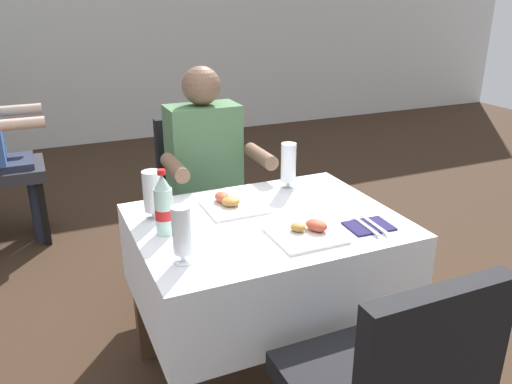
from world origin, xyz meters
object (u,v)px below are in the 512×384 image
Objects in this scene: chair_far_diner_seat at (205,198)px; beer_glass_right at (182,233)px; napkin_cutlery_set at (369,226)px; beer_glass_middle at (153,194)px; cola_bottle_primary at (164,206)px; seated_diner_far at (208,177)px; plate_near_camera at (307,232)px; main_dining_table at (266,260)px; beer_glass_left at (288,166)px; plate_far_diner at (231,204)px.

beer_glass_right is at bearing -111.87° from chair_far_diner_seat.
beer_glass_middle is at bearing 150.80° from napkin_cutlery_set.
cola_bottle_primary reaches higher than beer_glass_middle.
seated_diner_far is 5.04× the size of cola_bottle_primary.
seated_diner_far is at bearing 66.35° from beer_glass_right.
plate_near_camera is (0.08, -0.98, 0.21)m from chair_far_diner_seat.
beer_glass_middle reaches higher than main_dining_table.
beer_glass_left is at bearing 100.35° from napkin_cutlery_set.
chair_far_diner_seat is 4.88× the size of beer_glass_right.
seated_diner_far is at bearing 51.61° from beer_glass_middle.
beer_glass_left is at bearing 37.02° from beer_glass_right.
beer_glass_middle is 1.03× the size of napkin_cutlery_set.
napkin_cutlery_set is (0.72, -0.26, -0.10)m from cola_bottle_primary.
plate_near_camera is at bearing -38.19° from beer_glass_middle.
napkin_cutlery_set is (0.41, -0.40, -0.01)m from plate_far_diner.
chair_far_diner_seat is 3.88× the size of cola_bottle_primary.
beer_glass_right reaches higher than main_dining_table.
cola_bottle_primary is at bearing -117.84° from chair_far_diner_seat.
chair_far_diner_seat is 0.66m from plate_far_diner.
seated_diner_far is at bearing 59.05° from cola_bottle_primary.
beer_glass_middle is at bearing -171.89° from beer_glass_left.
beer_glass_right is 1.03× the size of napkin_cutlery_set.
main_dining_table is at bearing -90.00° from chair_far_diner_seat.
plate_far_diner is at bearing 49.89° from beer_glass_right.
cola_bottle_primary is (-0.38, -0.64, 0.15)m from seated_diner_far.
plate_far_diner is 1.20× the size of beer_glass_right.
beer_glass_right is at bearing -89.22° from beer_glass_middle.
napkin_cutlery_set is (0.34, -0.90, 0.05)m from seated_diner_far.
beer_glass_left is (0.32, 0.10, 0.09)m from plate_far_diner.
seated_diner_far is 0.50m from beer_glass_left.
main_dining_table is 0.47m from beer_glass_left.
plate_near_camera is 1.23× the size of beer_glass_middle.
beer_glass_left is 1.10× the size of napkin_cutlery_set.
plate_far_diner reaches higher than main_dining_table.
cola_bottle_primary is (0.00, 0.24, 0.00)m from beer_glass_right.
plate_far_diner is at bearing -97.94° from seated_diner_far.
beer_glass_left is at bearing 18.10° from plate_far_diner.
main_dining_table is 4.11× the size of cola_bottle_primary.
main_dining_table is at bearing 111.57° from plate_near_camera.
main_dining_table is 0.53m from beer_glass_right.
plate_far_diner is (-0.08, 0.17, 0.20)m from main_dining_table.
main_dining_table is 5.34× the size of napkin_cutlery_set.
beer_glass_right is (-0.63, -0.48, -0.00)m from beer_glass_left.
beer_glass_middle is at bearing 177.63° from plate_far_diner.
beer_glass_right is at bearing -130.11° from plate_far_diner.
chair_far_diner_seat is at bearing 62.16° from cola_bottle_primary.
beer_glass_middle is at bearing 90.78° from beer_glass_right.
cola_bottle_primary reaches higher than plate_near_camera.
plate_far_diner is 0.33m from beer_glass_middle.
main_dining_table is 0.79m from chair_far_diner_seat.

